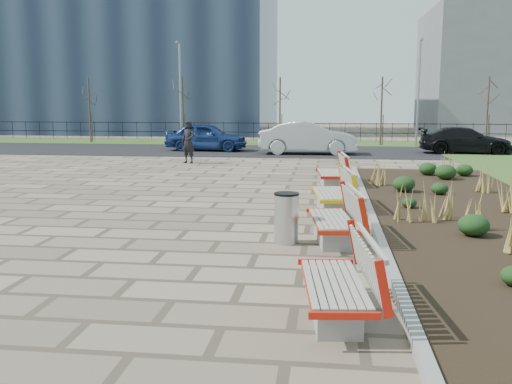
# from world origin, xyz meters

# --- Properties ---
(ground) EXTENTS (120.00, 120.00, 0.00)m
(ground) POSITION_xyz_m (0.00, 0.00, 0.00)
(ground) COLOR gray
(ground) RESTS_ON ground
(planting_bed) EXTENTS (4.50, 18.00, 0.10)m
(planting_bed) POSITION_xyz_m (6.25, 5.00, 0.05)
(planting_bed) COLOR black
(planting_bed) RESTS_ON ground
(planting_curb) EXTENTS (0.16, 18.00, 0.15)m
(planting_curb) POSITION_xyz_m (3.92, 5.00, 0.07)
(planting_curb) COLOR gray
(planting_curb) RESTS_ON ground
(grass_verge_far) EXTENTS (80.00, 5.00, 0.04)m
(grass_verge_far) POSITION_xyz_m (0.00, 28.00, 0.02)
(grass_verge_far) COLOR #33511E
(grass_verge_far) RESTS_ON ground
(road) EXTENTS (80.00, 7.00, 0.02)m
(road) POSITION_xyz_m (0.00, 22.00, 0.01)
(road) COLOR black
(road) RESTS_ON ground
(bench_a) EXTENTS (1.12, 2.18, 1.00)m
(bench_a) POSITION_xyz_m (3.00, -1.15, 0.50)
(bench_a) COLOR red
(bench_a) RESTS_ON ground
(bench_b) EXTENTS (1.17, 2.20, 1.00)m
(bench_b) POSITION_xyz_m (3.00, 2.72, 0.50)
(bench_b) COLOR red
(bench_b) RESTS_ON ground
(bench_c) EXTENTS (1.16, 2.20, 1.00)m
(bench_c) POSITION_xyz_m (3.00, 5.80, 0.50)
(bench_c) COLOR yellow
(bench_c) RESTS_ON ground
(bench_d) EXTENTS (1.08, 2.17, 1.00)m
(bench_d) POSITION_xyz_m (3.00, 9.81, 0.50)
(bench_d) COLOR red
(bench_d) RESTS_ON ground
(litter_bin) EXTENTS (0.46, 0.46, 0.95)m
(litter_bin) POSITION_xyz_m (2.14, 2.53, 0.48)
(litter_bin) COLOR #B2B2B7
(litter_bin) RESTS_ON ground
(pedestrian) EXTENTS (0.78, 0.66, 1.82)m
(pedestrian) POSITION_xyz_m (-3.04, 15.85, 0.91)
(pedestrian) COLOR black
(pedestrian) RESTS_ON ground
(car_blue) EXTENTS (4.42, 2.01, 1.47)m
(car_blue) POSITION_xyz_m (-3.53, 21.85, 0.76)
(car_blue) COLOR navy
(car_blue) RESTS_ON road
(car_silver) EXTENTS (4.93, 1.87, 1.61)m
(car_silver) POSITION_xyz_m (1.91, 20.60, 0.82)
(car_silver) COLOR #AAACB1
(car_silver) RESTS_ON road
(car_black) EXTENTS (4.61, 2.07, 1.31)m
(car_black) POSITION_xyz_m (9.79, 21.83, 0.68)
(car_black) COLOR black
(car_black) RESTS_ON road
(tree_a) EXTENTS (1.40, 1.40, 4.00)m
(tree_a) POSITION_xyz_m (-12.00, 26.50, 2.04)
(tree_a) COLOR #4C3D2D
(tree_a) RESTS_ON grass_verge_far
(tree_b) EXTENTS (1.40, 1.40, 4.00)m
(tree_b) POSITION_xyz_m (-6.00, 26.50, 2.04)
(tree_b) COLOR #4C3D2D
(tree_b) RESTS_ON grass_verge_far
(tree_c) EXTENTS (1.40, 1.40, 4.00)m
(tree_c) POSITION_xyz_m (0.00, 26.50, 2.04)
(tree_c) COLOR #4C3D2D
(tree_c) RESTS_ON grass_verge_far
(tree_d) EXTENTS (1.40, 1.40, 4.00)m
(tree_d) POSITION_xyz_m (6.00, 26.50, 2.04)
(tree_d) COLOR #4C3D2D
(tree_d) RESTS_ON grass_verge_far
(tree_e) EXTENTS (1.40, 1.40, 4.00)m
(tree_e) POSITION_xyz_m (12.00, 26.50, 2.04)
(tree_e) COLOR #4C3D2D
(tree_e) RESTS_ON grass_verge_far
(lamp_west) EXTENTS (0.24, 0.60, 6.00)m
(lamp_west) POSITION_xyz_m (-6.00, 26.00, 3.04)
(lamp_west) COLOR gray
(lamp_west) RESTS_ON grass_verge_far
(lamp_east) EXTENTS (0.24, 0.60, 6.00)m
(lamp_east) POSITION_xyz_m (8.00, 26.00, 3.04)
(lamp_east) COLOR gray
(lamp_east) RESTS_ON grass_verge_far
(railing_fence) EXTENTS (44.00, 0.10, 1.20)m
(railing_fence) POSITION_xyz_m (0.00, 29.50, 0.64)
(railing_fence) COLOR black
(railing_fence) RESTS_ON grass_verge_far
(building_glass) EXTENTS (40.00, 14.00, 15.00)m
(building_glass) POSITION_xyz_m (-22.00, 40.00, 7.50)
(building_glass) COLOR #192338
(building_glass) RESTS_ON ground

